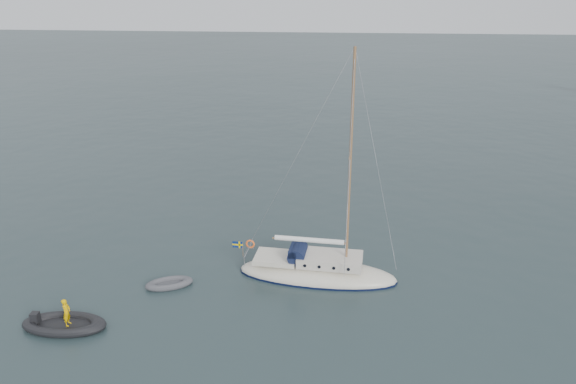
{
  "coord_description": "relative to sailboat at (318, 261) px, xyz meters",
  "views": [
    {
      "loc": [
        1.35,
        -28.99,
        16.53
      ],
      "look_at": [
        -1.38,
        0.0,
        5.24
      ],
      "focal_mm": 35.0,
      "sensor_mm": 36.0,
      "label": 1
    }
  ],
  "objects": [
    {
      "name": "sailboat",
      "position": [
        0.0,
        0.0,
        0.0
      ],
      "size": [
        9.72,
        2.91,
        13.84
      ],
      "rotation": [
        0.0,
        0.0,
        -0.08
      ],
      "color": "beige",
      "rests_on": "ground"
    },
    {
      "name": "ground",
      "position": [
        -0.36,
        0.09,
        -1.05
      ],
      "size": [
        300.0,
        300.0,
        0.0
      ],
      "primitive_type": "plane",
      "color": "black",
      "rests_on": "ground"
    },
    {
      "name": "dinghy",
      "position": [
        -8.34,
        -1.85,
        -0.88
      ],
      "size": [
        2.69,
        1.21,
        0.39
      ],
      "rotation": [
        0.0,
        0.0,
        0.4
      ],
      "color": "#4F5054",
      "rests_on": "ground"
    },
    {
      "name": "rib",
      "position": [
        -12.41,
        -6.31,
        -0.78
      ],
      "size": [
        4.28,
        1.95,
        1.69
      ],
      "rotation": [
        0.0,
        0.0,
        0.04
      ],
      "color": "black",
      "rests_on": "ground"
    }
  ]
}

